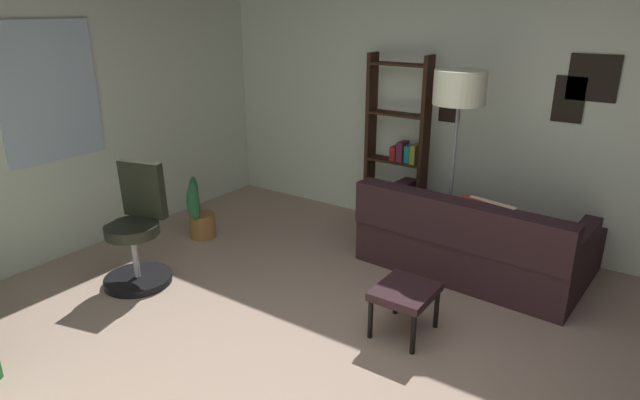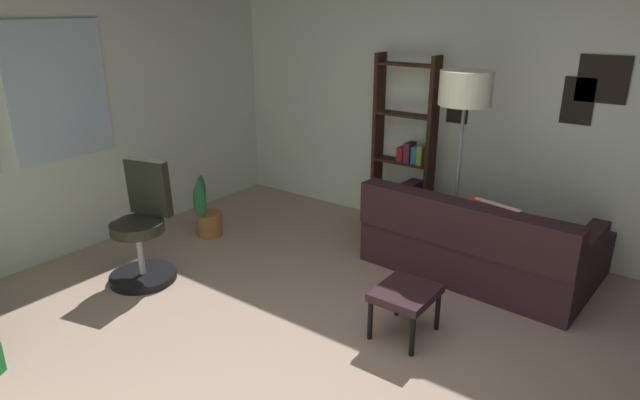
{
  "view_description": "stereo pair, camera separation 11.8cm",
  "coord_description": "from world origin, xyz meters",
  "px_view_note": "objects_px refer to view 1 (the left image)",
  "views": [
    {
      "loc": [
        -2.41,
        -1.53,
        2.22
      ],
      "look_at": [
        0.36,
        0.38,
        1.01
      ],
      "focal_mm": 30.34,
      "sensor_mm": 36.0,
      "label": 1
    },
    {
      "loc": [
        -2.34,
        -1.63,
        2.22
      ],
      "look_at": [
        0.36,
        0.38,
        1.01
      ],
      "focal_mm": 30.34,
      "sensor_mm": 36.0,
      "label": 2
    }
  ],
  "objects_px": {
    "floor_lamp": "(459,98)",
    "bookshelf": "(397,156)",
    "couch": "(487,242)",
    "footstool": "(405,294)",
    "office_chair": "(137,237)",
    "potted_plant": "(199,215)"
  },
  "relations": [
    {
      "from": "couch",
      "to": "floor_lamp",
      "type": "xyz_separation_m",
      "value": [
        -0.08,
        0.34,
        1.24
      ]
    },
    {
      "from": "office_chair",
      "to": "floor_lamp",
      "type": "distance_m",
      "value": 2.91
    },
    {
      "from": "footstool",
      "to": "bookshelf",
      "type": "height_order",
      "value": "bookshelf"
    },
    {
      "from": "footstool",
      "to": "floor_lamp",
      "type": "bearing_deg",
      "value": 8.66
    },
    {
      "from": "office_chair",
      "to": "floor_lamp",
      "type": "xyz_separation_m",
      "value": [
        1.8,
        -2.01,
        1.1
      ]
    },
    {
      "from": "office_chair",
      "to": "couch",
      "type": "bearing_deg",
      "value": -51.49
    },
    {
      "from": "office_chair",
      "to": "bookshelf",
      "type": "xyz_separation_m",
      "value": [
        2.27,
        -1.24,
        0.38
      ]
    },
    {
      "from": "potted_plant",
      "to": "office_chair",
      "type": "bearing_deg",
      "value": -164.44
    },
    {
      "from": "bookshelf",
      "to": "footstool",
      "type": "bearing_deg",
      "value": -150.66
    },
    {
      "from": "couch",
      "to": "footstool",
      "type": "height_order",
      "value": "couch"
    },
    {
      "from": "floor_lamp",
      "to": "couch",
      "type": "bearing_deg",
      "value": -77.16
    },
    {
      "from": "floor_lamp",
      "to": "potted_plant",
      "type": "distance_m",
      "value": 2.74
    },
    {
      "from": "potted_plant",
      "to": "bookshelf",
      "type": "bearing_deg",
      "value": -47.9
    },
    {
      "from": "couch",
      "to": "footstool",
      "type": "bearing_deg",
      "value": 173.34
    },
    {
      "from": "couch",
      "to": "office_chair",
      "type": "xyz_separation_m",
      "value": [
        -1.87,
        2.35,
        0.14
      ]
    },
    {
      "from": "floor_lamp",
      "to": "bookshelf",
      "type": "bearing_deg",
      "value": 58.33
    },
    {
      "from": "bookshelf",
      "to": "office_chair",
      "type": "bearing_deg",
      "value": 151.44
    },
    {
      "from": "bookshelf",
      "to": "couch",
      "type": "bearing_deg",
      "value": -109.72
    },
    {
      "from": "floor_lamp",
      "to": "potted_plant",
      "type": "relative_size",
      "value": 2.68
    },
    {
      "from": "footstool",
      "to": "office_chair",
      "type": "bearing_deg",
      "value": 104.26
    },
    {
      "from": "bookshelf",
      "to": "potted_plant",
      "type": "xyz_separation_m",
      "value": [
        -1.35,
        1.49,
        -0.54
      ]
    },
    {
      "from": "floor_lamp",
      "to": "potted_plant",
      "type": "height_order",
      "value": "floor_lamp"
    }
  ]
}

